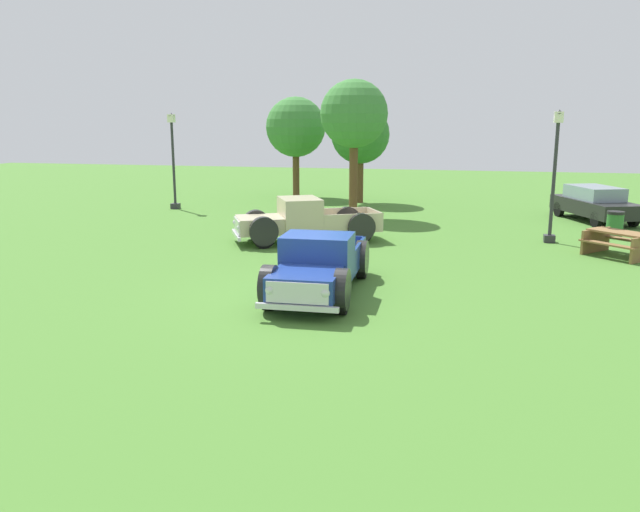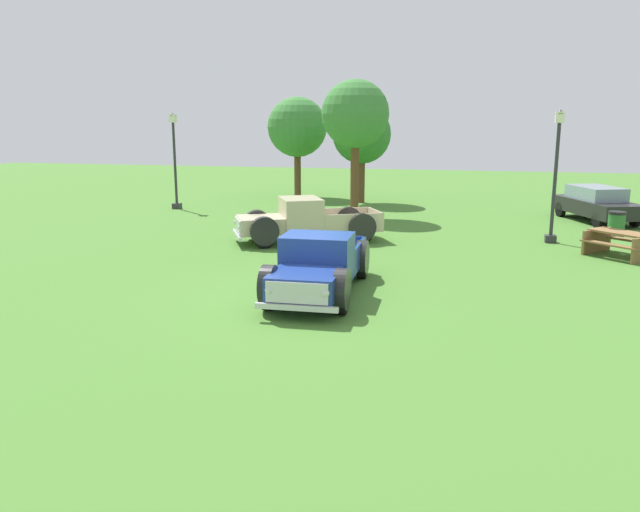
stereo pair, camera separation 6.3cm
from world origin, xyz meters
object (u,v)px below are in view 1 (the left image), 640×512
at_px(pickup_truck_foreground, 317,267).
at_px(picnic_table, 620,241).
at_px(sedan_distant_a, 595,203).
at_px(oak_tree_west, 354,115).
at_px(pickup_truck_behind_left, 298,221).
at_px(oak_tree_center, 296,127).
at_px(oak_tree_east, 360,135).
at_px(lamp_post_far, 554,174).
at_px(lamp_post_near, 173,159).
at_px(trash_can, 615,225).

xyz_separation_m(pickup_truck_foreground, picnic_table, (7.94, 6.38, -0.21)).
distance_m(sedan_distant_a, oak_tree_west, 10.56).
relative_size(pickup_truck_behind_left, oak_tree_west, 0.90).
height_order(pickup_truck_behind_left, oak_tree_west, oak_tree_west).
bearing_deg(oak_tree_west, oak_tree_center, 123.92).
relative_size(sedan_distant_a, oak_tree_east, 0.95).
bearing_deg(sedan_distant_a, oak_tree_east, 160.13).
bearing_deg(pickup_truck_behind_left, lamp_post_far, 12.68).
xyz_separation_m(pickup_truck_foreground, lamp_post_near, (-9.97, 13.18, 1.61)).
xyz_separation_m(pickup_truck_behind_left, oak_tree_west, (0.80, 6.18, 3.57)).
relative_size(pickup_truck_behind_left, oak_tree_east, 1.07).
relative_size(picnic_table, oak_tree_east, 0.48).
xyz_separation_m(trash_can, oak_tree_west, (-9.88, 2.95, 3.81)).
distance_m(lamp_post_near, lamp_post_far, 16.84).
distance_m(pickup_truck_foreground, picnic_table, 10.19).
distance_m(oak_tree_east, oak_tree_center, 4.09).
xyz_separation_m(trash_can, oak_tree_center, (-14.15, 9.29, 3.22)).
bearing_deg(pickup_truck_behind_left, trash_can, 16.83).
bearing_deg(trash_can, oak_tree_west, 163.38).
relative_size(lamp_post_near, oak_tree_west, 0.76).
xyz_separation_m(lamp_post_near, trash_can, (18.46, -3.47, -1.83)).
distance_m(pickup_truck_behind_left, trash_can, 11.17).
relative_size(lamp_post_far, picnic_table, 1.90).
bearing_deg(oak_tree_center, lamp_post_near, -126.55).
bearing_deg(picnic_table, oak_tree_east, 131.81).
height_order(lamp_post_far, oak_tree_center, oak_tree_center).
relative_size(lamp_post_near, trash_can, 4.64).
relative_size(picnic_table, trash_can, 2.45).
distance_m(pickup_truck_foreground, oak_tree_center, 20.05).
distance_m(picnic_table, oak_tree_east, 15.05).
bearing_deg(lamp_post_far, oak_tree_center, 138.02).
height_order(sedan_distant_a, oak_tree_east, oak_tree_east).
height_order(pickup_truck_foreground, pickup_truck_behind_left, pickup_truck_behind_left).
height_order(pickup_truck_foreground, oak_tree_center, oak_tree_center).
distance_m(lamp_post_near, picnic_table, 19.24).
distance_m(trash_can, oak_tree_west, 11.00).
relative_size(lamp_post_far, oak_tree_center, 0.83).
bearing_deg(pickup_truck_behind_left, oak_tree_center, 105.45).
height_order(lamp_post_near, oak_tree_west, oak_tree_west).
distance_m(lamp_post_far, oak_tree_west, 8.92).
distance_m(lamp_post_near, oak_tree_center, 7.37).
relative_size(pickup_truck_behind_left, oak_tree_center, 0.98).
bearing_deg(pickup_truck_foreground, pickup_truck_behind_left, 108.73).
height_order(sedan_distant_a, lamp_post_far, lamp_post_far).
distance_m(pickup_truck_foreground, oak_tree_east, 17.70).
distance_m(pickup_truck_foreground, sedan_distant_a, 16.07).
xyz_separation_m(pickup_truck_foreground, oak_tree_east, (-1.91, 17.39, 2.67)).
bearing_deg(sedan_distant_a, picnic_table, -94.41).
bearing_deg(oak_tree_center, picnic_table, -42.85).
relative_size(sedan_distant_a, lamp_post_near, 1.05).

